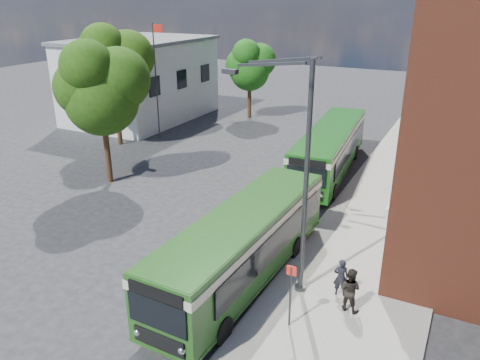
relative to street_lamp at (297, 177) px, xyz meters
The scene contains 14 objects.
ground 7.10m from the street_lamp, 157.54° to the left, with size 120.00×120.00×0.00m, color #262628.
pavement 11.27m from the street_lamp, 77.80° to the left, with size 6.00×48.00×0.15m, color gray.
kerb_line 11.12m from the street_lamp, 95.07° to the left, with size 0.12×48.00×0.01m, color beige.
white_building 30.38m from the street_lamp, 138.79° to the left, with size 9.40×13.40×7.30m.
flagpole 22.89m from the street_lamp, 139.05° to the left, with size 0.95×0.10×9.00m.
street_lamp is the anchor object (origin of this frame).
bus_stop_sign 4.02m from the street_lamp, 70.87° to the right, with size 0.35×0.08×2.52m.
bus_front 3.59m from the street_lamp, behind, with size 2.91×11.18×3.02m.
bus_rear 14.12m from the street_lamp, 101.03° to the left, with size 3.65×12.71×3.02m.
pedestrian_a 4.30m from the street_lamp, 10.92° to the left, with size 0.56×0.37×1.54m, color black.
pedestrian_b 4.48m from the street_lamp, ahead, with size 0.83×0.64×1.70m, color black.
tree_left 15.43m from the street_lamp, 158.32° to the left, with size 5.17×4.91×8.72m.
tree_mid 22.63m from the street_lamp, 147.38° to the left, with size 5.43×5.16×9.17m.
tree_right 28.30m from the street_lamp, 119.31° to the left, with size 4.34×4.13×7.33m.
Camera 1 is at (10.14, -16.88, 10.87)m, focal length 35.00 mm.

